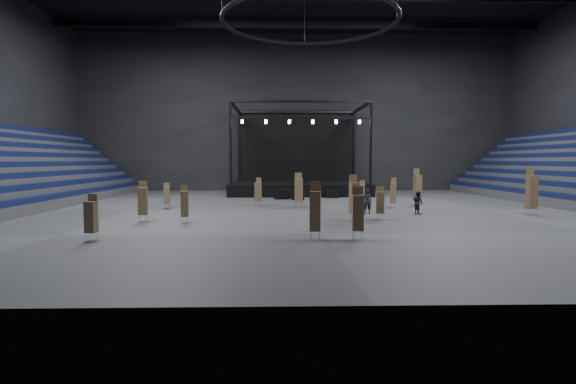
{
  "coord_description": "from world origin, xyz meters",
  "views": [
    {
      "loc": [
        -2.28,
        -31.44,
        3.46
      ],
      "look_at": [
        -1.55,
        -2.0,
        1.4
      ],
      "focal_mm": 28.0,
      "sensor_mm": 36.0,
      "label": 1
    }
  ],
  "objects_px": {
    "chair_stack_11": "(393,192)",
    "chair_stack_10": "(299,189)",
    "flight_case_right": "(332,194)",
    "chair_stack_7": "(184,203)",
    "chair_stack_3": "(91,216)",
    "chair_stack_5": "(358,212)",
    "chair_stack_8": "(361,193)",
    "chair_stack_2": "(167,195)",
    "man_center": "(367,201)",
    "chair_stack_1": "(417,187)",
    "chair_stack_4": "(380,202)",
    "chair_stack_6": "(258,191)",
    "flight_case_left": "(282,194)",
    "chair_stack_13": "(354,197)",
    "stage": "(298,180)",
    "flight_case_mid": "(297,196)",
    "crew_member": "(418,203)",
    "chair_stack_9": "(531,191)",
    "chair_stack_0": "(143,200)",
    "chair_stack_14": "(315,210)"
  },
  "relations": [
    {
      "from": "chair_stack_11",
      "to": "chair_stack_10",
      "type": "bearing_deg",
      "value": -162.68
    },
    {
      "from": "flight_case_right",
      "to": "chair_stack_7",
      "type": "relative_size",
      "value": 0.53
    },
    {
      "from": "chair_stack_3",
      "to": "chair_stack_5",
      "type": "xyz_separation_m",
      "value": [
        11.57,
        0.0,
        0.15
      ]
    },
    {
      "from": "chair_stack_3",
      "to": "chair_stack_8",
      "type": "xyz_separation_m",
      "value": [
        14.32,
        13.67,
        -0.01
      ]
    },
    {
      "from": "chair_stack_11",
      "to": "chair_stack_2",
      "type": "bearing_deg",
      "value": -159.73
    },
    {
      "from": "chair_stack_11",
      "to": "man_center",
      "type": "xyz_separation_m",
      "value": [
        -2.69,
        -3.72,
        -0.32
      ]
    },
    {
      "from": "chair_stack_1",
      "to": "chair_stack_4",
      "type": "relative_size",
      "value": 1.48
    },
    {
      "from": "chair_stack_6",
      "to": "man_center",
      "type": "xyz_separation_m",
      "value": [
        7.33,
        -5.19,
        -0.31
      ]
    },
    {
      "from": "flight_case_left",
      "to": "chair_stack_4",
      "type": "xyz_separation_m",
      "value": [
        5.6,
        -14.14,
        0.61
      ]
    },
    {
      "from": "chair_stack_13",
      "to": "stage",
      "type": "bearing_deg",
      "value": 82.81
    },
    {
      "from": "flight_case_mid",
      "to": "chair_stack_13",
      "type": "distance_m",
      "value": 14.25
    },
    {
      "from": "chair_stack_4",
      "to": "flight_case_left",
      "type": "bearing_deg",
      "value": 122.91
    },
    {
      "from": "crew_member",
      "to": "stage",
      "type": "bearing_deg",
      "value": 3.64
    },
    {
      "from": "stage",
      "to": "chair_stack_9",
      "type": "relative_size",
      "value": 4.64
    },
    {
      "from": "chair_stack_2",
      "to": "flight_case_mid",
      "type": "bearing_deg",
      "value": 21.31
    },
    {
      "from": "flight_case_right",
      "to": "chair_stack_0",
      "type": "xyz_separation_m",
      "value": [
        -12.74,
        -16.01,
        0.84
      ]
    },
    {
      "from": "chair_stack_1",
      "to": "man_center",
      "type": "bearing_deg",
      "value": -145.77
    },
    {
      "from": "chair_stack_7",
      "to": "chair_stack_11",
      "type": "distance_m",
      "value": 15.77
    },
    {
      "from": "chair_stack_8",
      "to": "chair_stack_14",
      "type": "distance_m",
      "value": 14.43
    },
    {
      "from": "man_center",
      "to": "crew_member",
      "type": "xyz_separation_m",
      "value": [
        3.29,
        -0.22,
        -0.08
      ]
    },
    {
      "from": "chair_stack_1",
      "to": "crew_member",
      "type": "distance_m",
      "value": 5.41
    },
    {
      "from": "chair_stack_6",
      "to": "chair_stack_2",
      "type": "bearing_deg",
      "value": -145.57
    },
    {
      "from": "stage",
      "to": "man_center",
      "type": "xyz_separation_m",
      "value": [
        3.61,
        -18.64,
        -0.64
      ]
    },
    {
      "from": "chair_stack_2",
      "to": "flight_case_right",
      "type": "bearing_deg",
      "value": 20.1
    },
    {
      "from": "chair_stack_9",
      "to": "crew_member",
      "type": "height_order",
      "value": "chair_stack_9"
    },
    {
      "from": "chair_stack_6",
      "to": "chair_stack_3",
      "type": "bearing_deg",
      "value": -93.88
    },
    {
      "from": "chair_stack_5",
      "to": "chair_stack_4",
      "type": "bearing_deg",
      "value": 73.25
    },
    {
      "from": "flight_case_mid",
      "to": "man_center",
      "type": "bearing_deg",
      "value": -68.79
    },
    {
      "from": "flight_case_mid",
      "to": "chair_stack_13",
      "type": "height_order",
      "value": "chair_stack_13"
    },
    {
      "from": "chair_stack_1",
      "to": "chair_stack_4",
      "type": "distance_m",
      "value": 9.15
    },
    {
      "from": "chair_stack_2",
      "to": "crew_member",
      "type": "height_order",
      "value": "chair_stack_2"
    },
    {
      "from": "chair_stack_0",
      "to": "chair_stack_7",
      "type": "xyz_separation_m",
      "value": [
        2.43,
        -0.44,
        -0.12
      ]
    },
    {
      "from": "chair_stack_3",
      "to": "chair_stack_0",
      "type": "bearing_deg",
      "value": 92.68
    },
    {
      "from": "flight_case_right",
      "to": "chair_stack_10",
      "type": "height_order",
      "value": "chair_stack_10"
    },
    {
      "from": "chair_stack_1",
      "to": "chair_stack_10",
      "type": "bearing_deg",
      "value": 174.58
    },
    {
      "from": "chair_stack_1",
      "to": "chair_stack_9",
      "type": "xyz_separation_m",
      "value": [
        5.35,
        -6.07,
        0.08
      ]
    },
    {
      "from": "chair_stack_11",
      "to": "man_center",
      "type": "height_order",
      "value": "chair_stack_11"
    },
    {
      "from": "flight_case_right",
      "to": "chair_stack_7",
      "type": "xyz_separation_m",
      "value": [
        -10.31,
        -16.45,
        0.72
      ]
    },
    {
      "from": "stage",
      "to": "chair_stack_7",
      "type": "bearing_deg",
      "value": -108.19
    },
    {
      "from": "chair_stack_1",
      "to": "chair_stack_7",
      "type": "relative_size",
      "value": 1.35
    },
    {
      "from": "chair_stack_10",
      "to": "chair_stack_13",
      "type": "bearing_deg",
      "value": -74.01
    },
    {
      "from": "stage",
      "to": "chair_stack_6",
      "type": "relative_size",
      "value": 6.43
    },
    {
      "from": "chair_stack_3",
      "to": "chair_stack_13",
      "type": "bearing_deg",
      "value": 32.91
    },
    {
      "from": "flight_case_left",
      "to": "chair_stack_7",
      "type": "height_order",
      "value": "chair_stack_7"
    },
    {
      "from": "chair_stack_1",
      "to": "chair_stack_9",
      "type": "height_order",
      "value": "chair_stack_9"
    },
    {
      "from": "flight_case_mid",
      "to": "man_center",
      "type": "relative_size",
      "value": 0.67
    },
    {
      "from": "chair_stack_5",
      "to": "chair_stack_10",
      "type": "height_order",
      "value": "chair_stack_10"
    },
    {
      "from": "man_center",
      "to": "flight_case_left",
      "type": "bearing_deg",
      "value": -47.17
    },
    {
      "from": "stage",
      "to": "chair_stack_8",
      "type": "bearing_deg",
      "value": -74.6
    },
    {
      "from": "chair_stack_7",
      "to": "man_center",
      "type": "xyz_separation_m",
      "value": [
        11.05,
        4.01,
        -0.28
      ]
    }
  ]
}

